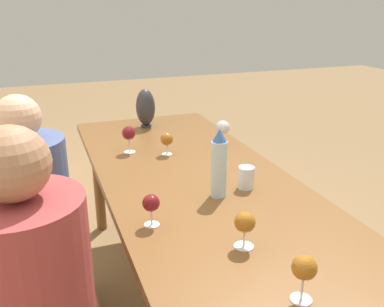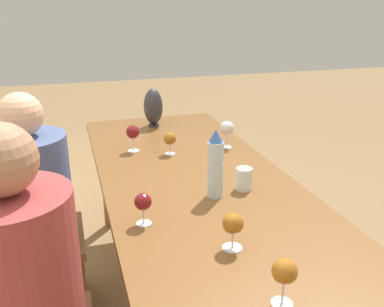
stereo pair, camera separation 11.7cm
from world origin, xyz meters
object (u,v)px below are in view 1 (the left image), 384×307
wine_glass_4 (245,223)px  person_far (35,210)px  chair_far (17,236)px  person_near (38,300)px  water_tumbler (246,178)px  vase (146,108)px  wine_glass_5 (129,134)px  wine_glass_2 (167,139)px  wine_glass_0 (304,269)px  wine_glass_3 (223,128)px  water_bottle (219,164)px  wine_glass_1 (151,204)px

wine_glass_4 → person_far: (0.81, 0.68, -0.23)m
chair_far → person_near: person_near is taller
water_tumbler → wine_glass_4: bearing=152.4°
person_near → person_far: size_ratio=1.05×
vase → wine_glass_5: size_ratio=1.70×
water_tumbler → chair_far: size_ratio=0.10×
person_far → vase: bearing=-45.8°
wine_glass_2 → chair_far: 0.87m
wine_glass_0 → wine_glass_3: 1.32m
wine_glass_4 → wine_glass_2: bearing=-1.3°
water_bottle → wine_glass_1: (-0.15, 0.33, -0.06)m
person_near → wine_glass_0: bearing=-120.0°
wine_glass_5 → chair_far: chair_far is taller
water_bottle → water_tumbler: (0.03, -0.15, -0.09)m
water_tumbler → person_near: bearing=109.8°
water_bottle → chair_far: water_bottle is taller
vase → wine_glass_3: (-0.53, -0.31, -0.02)m
wine_glass_3 → person_far: bearing=99.3°
wine_glass_1 → chair_far: (0.56, 0.51, -0.35)m
wine_glass_0 → vase: bearing=-0.6°
wine_glass_1 → chair_far: size_ratio=0.13×
wine_glass_4 → chair_far: (0.81, 0.77, -0.35)m
water_tumbler → person_near: (-0.32, 0.90, -0.16)m
water_bottle → wine_glass_3: (0.58, -0.28, -0.03)m
wine_glass_0 → wine_glass_3: wine_glass_3 is taller
vase → wine_glass_1: (-1.27, 0.30, -0.04)m
water_bottle → wine_glass_5: 0.71m
water_bottle → vase: bearing=1.6°
water_bottle → wine_glass_0: size_ratio=2.10×
water_tumbler → wine_glass_2: (0.54, 0.20, 0.04)m
wine_glass_0 → wine_glass_1: (0.55, 0.28, -0.01)m
wine_glass_1 → wine_glass_5: bearing=-6.6°
wine_glass_0 → water_tumbler: bearing=-15.1°
wine_glass_3 → person_near: 1.37m
water_tumbler → person_near: person_near is taller
water_tumbler → wine_glass_3: wine_glass_3 is taller
wine_glass_2 → chair_far: bearing=100.9°
vase → person_far: size_ratio=0.21×
vase → wine_glass_2: (-0.55, 0.02, -0.05)m
vase → person_near: size_ratio=0.20×
wine_glass_0 → wine_glass_5: (1.37, 0.19, 0.00)m
vase → wine_glass_3: bearing=-150.0°
vase → wine_glass_1: bearing=166.6°
wine_glass_3 → wine_glass_2: bearing=92.9°
wine_glass_5 → wine_glass_3: bearing=-99.7°
wine_glass_2 → person_far: person_far is taller
chair_far → person_near: (-0.71, -0.09, 0.15)m
wine_glass_0 → person_far: size_ratio=0.12×
chair_far → person_far: 0.15m
water_tumbler → chair_far: (0.39, 0.99, -0.31)m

